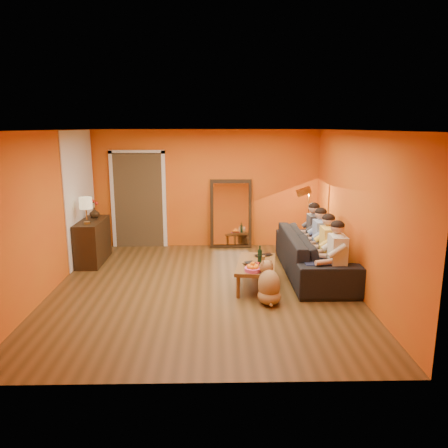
{
  "coord_description": "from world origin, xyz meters",
  "views": [
    {
      "loc": [
        0.19,
        -6.9,
        2.65
      ],
      "look_at": [
        0.35,
        0.5,
        1.0
      ],
      "focal_mm": 35.0,
      "sensor_mm": 36.0,
      "label": 1
    }
  ],
  "objects_px": {
    "person_mid_left": "(328,249)",
    "table_lamp": "(86,211)",
    "tumbler": "(263,258)",
    "dog": "(269,282)",
    "vase": "(94,213)",
    "floor_lamp": "(308,223)",
    "person_far_right": "(314,233)",
    "sideboard": "(93,241)",
    "person_far_left": "(337,258)",
    "laptop": "(265,256)",
    "sofa": "(314,254)",
    "wine_bottle": "(260,255)",
    "mirror_frame": "(231,214)",
    "person_mid_right": "(320,241)",
    "coffee_table": "(256,275)"
  },
  "relations": [
    {
      "from": "tumbler",
      "to": "laptop",
      "type": "relative_size",
      "value": 0.28
    },
    {
      "from": "sofa",
      "to": "laptop",
      "type": "distance_m",
      "value": 0.97
    },
    {
      "from": "person_mid_right",
      "to": "dog",
      "type": "bearing_deg",
      "value": -128.53
    },
    {
      "from": "sideboard",
      "to": "sofa",
      "type": "relative_size",
      "value": 0.45
    },
    {
      "from": "vase",
      "to": "table_lamp",
      "type": "bearing_deg",
      "value": -90.0
    },
    {
      "from": "laptop",
      "to": "vase",
      "type": "height_order",
      "value": "vase"
    },
    {
      "from": "tumbler",
      "to": "mirror_frame",
      "type": "bearing_deg",
      "value": 100.7
    },
    {
      "from": "dog",
      "to": "vase",
      "type": "distance_m",
      "value": 4.09
    },
    {
      "from": "person_mid_left",
      "to": "dog",
      "type": "bearing_deg",
      "value": -142.72
    },
    {
      "from": "sideboard",
      "to": "tumbler",
      "type": "bearing_deg",
      "value": -22.29
    },
    {
      "from": "coffee_table",
      "to": "person_mid_right",
      "type": "xyz_separation_m",
      "value": [
        1.24,
        0.71,
        0.4
      ]
    },
    {
      "from": "person_far_left",
      "to": "floor_lamp",
      "type": "bearing_deg",
      "value": 90.84
    },
    {
      "from": "person_far_left",
      "to": "person_mid_left",
      "type": "bearing_deg",
      "value": 90.0
    },
    {
      "from": "sideboard",
      "to": "person_mid_right",
      "type": "bearing_deg",
      "value": -9.65
    },
    {
      "from": "dog",
      "to": "coffee_table",
      "type": "bearing_deg",
      "value": 80.62
    },
    {
      "from": "mirror_frame",
      "to": "person_far_right",
      "type": "relative_size",
      "value": 1.25
    },
    {
      "from": "wine_bottle",
      "to": "laptop",
      "type": "xyz_separation_m",
      "value": [
        0.13,
        0.4,
        -0.14
      ]
    },
    {
      "from": "mirror_frame",
      "to": "table_lamp",
      "type": "distance_m",
      "value": 3.13
    },
    {
      "from": "tumbler",
      "to": "dog",
      "type": "bearing_deg",
      "value": -89.09
    },
    {
      "from": "floor_lamp",
      "to": "person_far_right",
      "type": "relative_size",
      "value": 1.18
    },
    {
      "from": "sideboard",
      "to": "person_far_left",
      "type": "bearing_deg",
      "value": -22.87
    },
    {
      "from": "mirror_frame",
      "to": "person_far_left",
      "type": "distance_m",
      "value": 3.33
    },
    {
      "from": "person_mid_left",
      "to": "table_lamp",
      "type": "bearing_deg",
      "value": 167.2
    },
    {
      "from": "person_mid_left",
      "to": "person_far_right",
      "type": "bearing_deg",
      "value": 90.0
    },
    {
      "from": "sideboard",
      "to": "floor_lamp",
      "type": "height_order",
      "value": "floor_lamp"
    },
    {
      "from": "person_far_left",
      "to": "laptop",
      "type": "relative_size",
      "value": 3.75
    },
    {
      "from": "coffee_table",
      "to": "table_lamp",
      "type": "bearing_deg",
      "value": 168.5
    },
    {
      "from": "sideboard",
      "to": "tumbler",
      "type": "distance_m",
      "value": 3.51
    },
    {
      "from": "sofa",
      "to": "person_mid_right",
      "type": "xyz_separation_m",
      "value": [
        0.13,
        0.1,
        0.22
      ]
    },
    {
      "from": "wine_bottle",
      "to": "person_mid_left",
      "type": "bearing_deg",
      "value": 9.85
    },
    {
      "from": "dog",
      "to": "vase",
      "type": "xyz_separation_m",
      "value": [
        -3.26,
        2.39,
        0.62
      ]
    },
    {
      "from": "person_mid_right",
      "to": "laptop",
      "type": "height_order",
      "value": "person_mid_right"
    },
    {
      "from": "coffee_table",
      "to": "mirror_frame",
      "type": "bearing_deg",
      "value": 106.26
    },
    {
      "from": "table_lamp",
      "to": "person_mid_left",
      "type": "bearing_deg",
      "value": -12.8
    },
    {
      "from": "person_far_right",
      "to": "wine_bottle",
      "type": "bearing_deg",
      "value": -132.42
    },
    {
      "from": "mirror_frame",
      "to": "table_lamp",
      "type": "relative_size",
      "value": 2.98
    },
    {
      "from": "mirror_frame",
      "to": "table_lamp",
      "type": "xyz_separation_m",
      "value": [
        -2.79,
        -1.38,
        0.34
      ]
    },
    {
      "from": "person_far_right",
      "to": "table_lamp",
      "type": "bearing_deg",
      "value": -178.6
    },
    {
      "from": "coffee_table",
      "to": "tumbler",
      "type": "bearing_deg",
      "value": 53.71
    },
    {
      "from": "person_mid_right",
      "to": "sideboard",
      "type": "bearing_deg",
      "value": 170.35
    },
    {
      "from": "table_lamp",
      "to": "coffee_table",
      "type": "xyz_separation_m",
      "value": [
        3.13,
        -1.15,
        -0.9
      ]
    },
    {
      "from": "sideboard",
      "to": "vase",
      "type": "height_order",
      "value": "vase"
    },
    {
      "from": "dog",
      "to": "person_far_right",
      "type": "xyz_separation_m",
      "value": [
        1.11,
        1.95,
        0.28
      ]
    },
    {
      "from": "table_lamp",
      "to": "sofa",
      "type": "distance_m",
      "value": 4.33
    },
    {
      "from": "person_mid_right",
      "to": "vase",
      "type": "height_order",
      "value": "person_mid_right"
    },
    {
      "from": "table_lamp",
      "to": "tumbler",
      "type": "bearing_deg",
      "value": -17.62
    },
    {
      "from": "dog",
      "to": "person_far_left",
      "type": "relative_size",
      "value": 0.54
    },
    {
      "from": "wine_bottle",
      "to": "vase",
      "type": "relative_size",
      "value": 1.51
    },
    {
      "from": "person_far_left",
      "to": "laptop",
      "type": "height_order",
      "value": "person_far_left"
    },
    {
      "from": "table_lamp",
      "to": "vase",
      "type": "bearing_deg",
      "value": 90.0
    }
  ]
}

